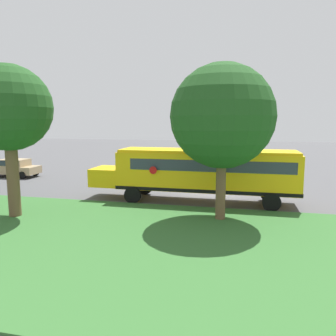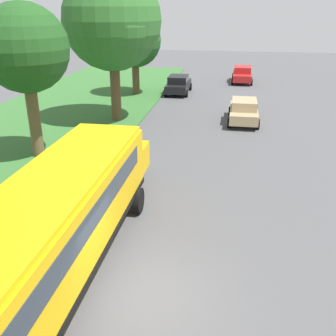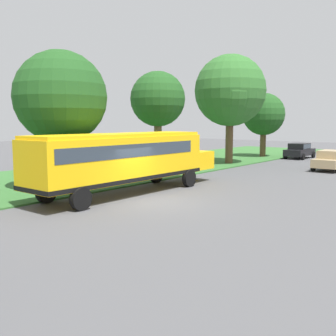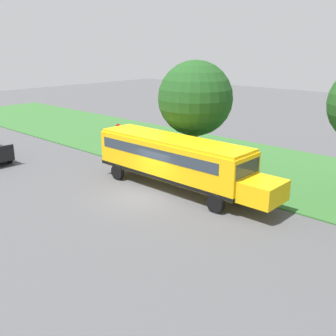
# 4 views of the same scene
# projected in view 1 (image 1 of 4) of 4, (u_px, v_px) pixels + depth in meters

# --- Properties ---
(ground_plane) EXTENTS (120.00, 120.00, 0.00)m
(ground_plane) POSITION_uv_depth(u_px,v_px,m) (215.00, 193.00, 22.10)
(ground_plane) COLOR #4C4C4F
(grass_verge) EXTENTS (12.00, 80.00, 0.08)m
(grass_verge) POSITION_uv_depth(u_px,v_px,m) (193.00, 248.00, 12.45)
(grass_verge) COLOR #33662D
(grass_verge) RESTS_ON ground
(school_bus) EXTENTS (2.85, 12.42, 3.16)m
(school_bus) POSITION_uv_depth(u_px,v_px,m) (201.00, 170.00, 19.51)
(school_bus) COLOR yellow
(school_bus) RESTS_ON ground
(car_tan_nearest) EXTENTS (2.02, 4.40, 1.56)m
(car_tan_nearest) POSITION_uv_depth(u_px,v_px,m) (14.00, 167.00, 28.59)
(car_tan_nearest) COLOR tan
(car_tan_nearest) RESTS_ON ground
(oak_tree_beside_bus) EXTENTS (4.96, 4.96, 7.55)m
(oak_tree_beside_bus) POSITION_uv_depth(u_px,v_px,m) (221.00, 118.00, 15.41)
(oak_tree_beside_bus) COLOR brown
(oak_tree_beside_bus) RESTS_ON ground
(oak_tree_roadside_mid) EXTENTS (4.21, 4.21, 7.59)m
(oak_tree_roadside_mid) POSITION_uv_depth(u_px,v_px,m) (11.00, 108.00, 15.94)
(oak_tree_roadside_mid) COLOR brown
(oak_tree_roadside_mid) RESTS_ON ground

